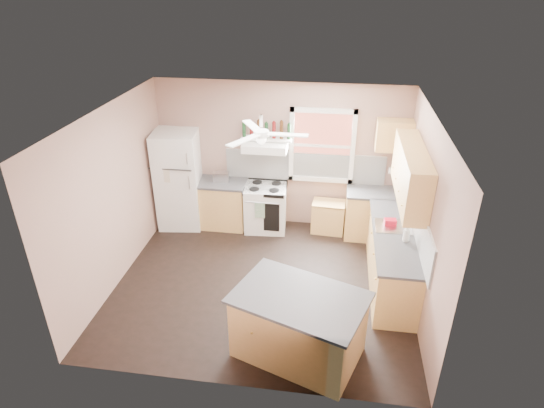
# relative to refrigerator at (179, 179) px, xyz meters

# --- Properties ---
(floor) EXTENTS (4.50, 4.50, 0.00)m
(floor) POSITION_rel_refrigerator_xyz_m (1.84, -1.66, -0.92)
(floor) COLOR black
(floor) RESTS_ON ground
(ceiling) EXTENTS (4.50, 4.50, 0.00)m
(ceiling) POSITION_rel_refrigerator_xyz_m (1.84, -1.66, 1.78)
(ceiling) COLOR white
(ceiling) RESTS_ON ground
(wall_back) EXTENTS (4.50, 0.05, 2.70)m
(wall_back) POSITION_rel_refrigerator_xyz_m (1.84, 0.37, 0.43)
(wall_back) COLOR #926F62
(wall_back) RESTS_ON ground
(wall_right) EXTENTS (0.05, 4.00, 2.70)m
(wall_right) POSITION_rel_refrigerator_xyz_m (4.12, -1.66, 0.43)
(wall_right) COLOR #926F62
(wall_right) RESTS_ON ground
(wall_left) EXTENTS (0.05, 4.00, 2.70)m
(wall_left) POSITION_rel_refrigerator_xyz_m (-0.43, -1.66, 0.43)
(wall_left) COLOR #926F62
(wall_left) RESTS_ON ground
(backsplash_back) EXTENTS (2.90, 0.03, 0.55)m
(backsplash_back) POSITION_rel_refrigerator_xyz_m (2.29, 0.33, 0.26)
(backsplash_back) COLOR white
(backsplash_back) RESTS_ON wall_back
(backsplash_right) EXTENTS (0.03, 2.60, 0.55)m
(backsplash_right) POSITION_rel_refrigerator_xyz_m (4.08, -1.36, 0.26)
(backsplash_right) COLOR white
(backsplash_right) RESTS_ON wall_right
(window_view) EXTENTS (1.00, 0.02, 1.20)m
(window_view) POSITION_rel_refrigerator_xyz_m (2.59, 0.32, 0.68)
(window_view) COLOR brown
(window_view) RESTS_ON wall_back
(window_frame) EXTENTS (1.16, 0.07, 1.36)m
(window_frame) POSITION_rel_refrigerator_xyz_m (2.59, 0.30, 0.68)
(window_frame) COLOR white
(window_frame) RESTS_ON wall_back
(refrigerator) EXTENTS (0.86, 0.84, 1.83)m
(refrigerator) POSITION_rel_refrigerator_xyz_m (0.00, 0.00, 0.00)
(refrigerator) COLOR white
(refrigerator) RESTS_ON floor
(base_cabinet_left) EXTENTS (0.90, 0.60, 0.86)m
(base_cabinet_left) POSITION_rel_refrigerator_xyz_m (0.78, 0.04, -0.49)
(base_cabinet_left) COLOR tan
(base_cabinet_left) RESTS_ON floor
(counter_left) EXTENTS (0.92, 0.62, 0.04)m
(counter_left) POSITION_rel_refrigerator_xyz_m (0.78, 0.04, -0.04)
(counter_left) COLOR #3E3E41
(counter_left) RESTS_ON base_cabinet_left
(toaster) EXTENTS (0.30, 0.20, 0.18)m
(toaster) POSITION_rel_refrigerator_xyz_m (0.78, 0.07, 0.07)
(toaster) COLOR silver
(toaster) RESTS_ON counter_left
(stove) EXTENTS (0.80, 0.69, 0.86)m
(stove) POSITION_rel_refrigerator_xyz_m (1.62, 0.04, -0.49)
(stove) COLOR white
(stove) RESTS_ON floor
(range_hood) EXTENTS (0.78, 0.50, 0.14)m
(range_hood) POSITION_rel_refrigerator_xyz_m (1.61, 0.09, 0.70)
(range_hood) COLOR white
(range_hood) RESTS_ON wall_back
(bottle_shelf) EXTENTS (0.90, 0.26, 0.03)m
(bottle_shelf) POSITION_rel_refrigerator_xyz_m (1.61, 0.21, 0.80)
(bottle_shelf) COLOR white
(bottle_shelf) RESTS_ON range_hood
(cart) EXTENTS (0.61, 0.43, 0.59)m
(cart) POSITION_rel_refrigerator_xyz_m (2.78, 0.09, -0.62)
(cart) COLOR tan
(cart) RESTS_ON floor
(base_cabinet_corner) EXTENTS (1.00, 0.60, 0.86)m
(base_cabinet_corner) POSITION_rel_refrigerator_xyz_m (3.59, 0.04, -0.49)
(base_cabinet_corner) COLOR tan
(base_cabinet_corner) RESTS_ON floor
(base_cabinet_right) EXTENTS (0.60, 2.20, 0.86)m
(base_cabinet_right) POSITION_rel_refrigerator_xyz_m (3.79, -1.36, -0.49)
(base_cabinet_right) COLOR tan
(base_cabinet_right) RESTS_ON floor
(counter_corner) EXTENTS (1.02, 0.62, 0.04)m
(counter_corner) POSITION_rel_refrigerator_xyz_m (3.59, 0.04, -0.04)
(counter_corner) COLOR #3E3E41
(counter_corner) RESTS_ON base_cabinet_corner
(counter_right) EXTENTS (0.62, 2.22, 0.04)m
(counter_right) POSITION_rel_refrigerator_xyz_m (3.78, -1.36, -0.04)
(counter_right) COLOR #3E3E41
(counter_right) RESTS_ON base_cabinet_right
(sink) EXTENTS (0.55, 0.45, 0.03)m
(sink) POSITION_rel_refrigerator_xyz_m (3.78, -1.16, -0.02)
(sink) COLOR silver
(sink) RESTS_ON counter_right
(faucet) EXTENTS (0.03, 0.03, 0.14)m
(faucet) POSITION_rel_refrigerator_xyz_m (3.94, -1.16, 0.05)
(faucet) COLOR silver
(faucet) RESTS_ON sink
(upper_cabinet_right) EXTENTS (0.33, 1.80, 0.76)m
(upper_cabinet_right) POSITION_rel_refrigerator_xyz_m (3.92, -1.16, 0.86)
(upper_cabinet_right) COLOR tan
(upper_cabinet_right) RESTS_ON wall_right
(upper_cabinet_corner) EXTENTS (0.60, 0.33, 0.52)m
(upper_cabinet_corner) POSITION_rel_refrigerator_xyz_m (3.79, 0.17, 0.98)
(upper_cabinet_corner) COLOR tan
(upper_cabinet_corner) RESTS_ON wall_back
(paper_towel) EXTENTS (0.26, 0.12, 0.12)m
(paper_towel) POSITION_rel_refrigerator_xyz_m (3.91, 0.20, 0.33)
(paper_towel) COLOR white
(paper_towel) RESTS_ON wall_back
(island) EXTENTS (1.71, 1.38, 0.86)m
(island) POSITION_rel_refrigerator_xyz_m (2.52, -3.02, -0.49)
(island) COLOR tan
(island) RESTS_ON floor
(island_top) EXTENTS (1.82, 1.50, 0.04)m
(island_top) POSITION_rel_refrigerator_xyz_m (2.52, -3.02, -0.04)
(island_top) COLOR #3E3E41
(island_top) RESTS_ON island
(ceiling_fan_hub) EXTENTS (0.20, 0.20, 0.08)m
(ceiling_fan_hub) POSITION_rel_refrigerator_xyz_m (1.84, -1.66, 1.53)
(ceiling_fan_hub) COLOR white
(ceiling_fan_hub) RESTS_ON ceiling
(soap_bottle) EXTENTS (0.11, 0.11, 0.27)m
(soap_bottle) POSITION_rel_refrigerator_xyz_m (3.92, -1.56, 0.12)
(soap_bottle) COLOR silver
(soap_bottle) RESTS_ON counter_right
(red_caddy) EXTENTS (0.19, 0.13, 0.10)m
(red_caddy) POSITION_rel_refrigerator_xyz_m (3.73, -1.12, 0.03)
(red_caddy) COLOR red
(red_caddy) RESTS_ON counter_right
(wine_bottles) EXTENTS (0.86, 0.06, 0.31)m
(wine_bottles) POSITION_rel_refrigerator_xyz_m (1.62, 0.21, 0.96)
(wine_bottles) COLOR #143819
(wine_bottles) RESTS_ON bottle_shelf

